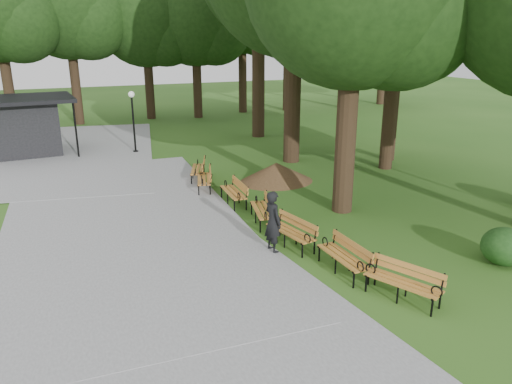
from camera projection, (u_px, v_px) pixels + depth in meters
name	position (u px, v px, depth m)	size (l,w,h in m)	color
ground	(262.00, 236.00, 15.14)	(100.00, 100.00, 0.00)	#2A5819
path	(117.00, 220.00, 16.31)	(12.00, 38.00, 0.06)	gray
person	(273.00, 222.00, 13.77)	(0.66, 0.44, 1.82)	black
kiosk	(20.00, 126.00, 25.01)	(4.74, 4.12, 2.97)	black
lamp_post	(132.00, 109.00, 25.16)	(0.32, 0.32, 3.21)	black
dirt_mound	(276.00, 172.00, 20.62)	(2.68, 2.68, 0.82)	#47301C
bench_0	(403.00, 283.00, 11.33)	(1.90, 0.64, 0.88)	#BA752B
bench_1	(343.00, 257.00, 12.67)	(1.90, 0.64, 0.88)	#BA752B
bench_2	(291.00, 232.00, 14.26)	(1.90, 0.64, 0.88)	#BA752B
bench_3	(262.00, 210.00, 16.05)	(1.90, 0.64, 0.88)	#BA752B
bench_4	(233.00, 192.00, 17.87)	(1.90, 0.64, 0.88)	#BA752B
bench_5	(204.00, 179.00, 19.53)	(1.90, 0.64, 0.88)	#BA752B
bench_6	(198.00, 169.00, 20.92)	(1.90, 0.64, 0.88)	#BA752B
lawn_tree_5	(400.00, 20.00, 22.38)	(5.66, 5.66, 9.46)	black
tree_backdrop	(226.00, 7.00, 35.39)	(37.02, 9.49, 15.74)	black
shrub_2	(502.00, 264.00, 13.26)	(1.22, 1.22, 1.03)	#193D14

